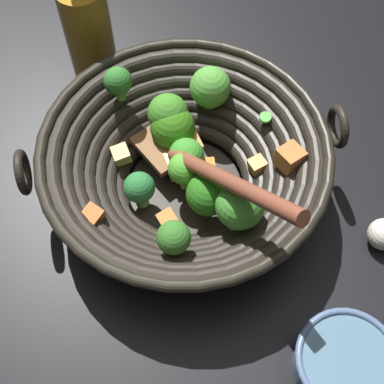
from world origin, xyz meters
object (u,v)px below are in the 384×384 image
cooking_oil_bottle (88,31)px  prep_bowl (345,364)px  wok (185,163)px  garlic_bulb (384,234)px

cooking_oil_bottle → prep_bowl: (0.35, -0.40, -0.06)m
wok → prep_bowl: size_ratio=3.38×
cooking_oil_bottle → garlic_bulb: cooking_oil_bottle is taller
wok → garlic_bulb: wok is taller
garlic_bulb → prep_bowl: bearing=-108.8°
garlic_bulb → wok: bearing=168.7°
wok → cooking_oil_bottle: size_ratio=1.80×
cooking_oil_bottle → garlic_bulb: size_ratio=5.33×
wok → prep_bowl: (0.20, -0.21, -0.04)m
cooking_oil_bottle → prep_bowl: size_ratio=1.88×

